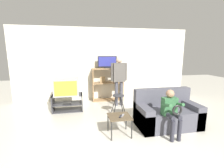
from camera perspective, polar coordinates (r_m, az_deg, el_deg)
The scene contains 13 objects.
ground_plane at distance 2.82m, azimuth 10.60°, elevation -26.98°, with size 18.00×18.00×0.00m, color beige.
wall_back at distance 6.02m, azimuth -2.75°, elevation 6.93°, with size 6.40×0.06×2.60m.
tv_stand at distance 5.09m, azimuth -15.29°, elevation -6.34°, with size 0.88×0.49×0.49m.
television_main at distance 4.99m, azimuth -15.68°, elevation -0.79°, with size 0.70×0.64×0.50m.
media_shelf at distance 5.88m, azimuth -1.50°, elevation 0.00°, with size 1.11×0.36×1.18m.
television_flat at distance 5.77m, azimuth -1.68°, elevation 7.57°, with size 0.67×0.20×0.42m.
folding_stool at distance 4.55m, azimuth 2.28°, elevation -5.22°, with size 0.39×0.37×0.57m.
snack_table at distance 3.48m, azimuth 2.61°, elevation -11.93°, with size 0.46×0.46×0.42m.
remote_control_black at distance 3.43m, azimuth 3.05°, elevation -11.26°, with size 0.04×0.14×0.02m, color #232328.
remote_control_white at distance 3.47m, azimuth 3.78°, elevation -10.96°, with size 0.04×0.14×0.02m, color gray.
couch at distance 4.13m, azimuth 18.57°, elevation -9.88°, with size 1.43×0.80×0.86m.
person_standing_adult at distance 5.24m, azimuth 2.46°, elevation 2.66°, with size 0.53×0.20×1.60m.
person_seated_child at distance 3.57m, azimuth 20.11°, elevation -8.36°, with size 0.33×0.43×0.98m.
Camera 1 is at (-0.87, -2.05, 1.73)m, focal length 26.00 mm.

